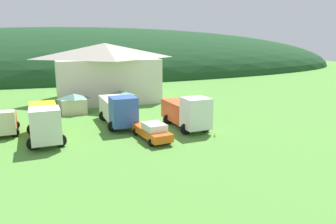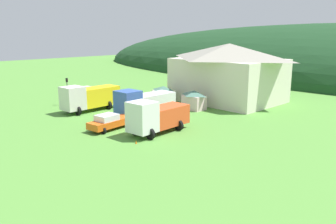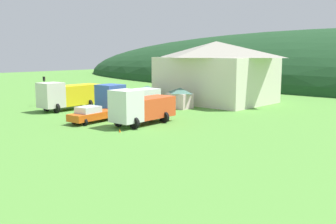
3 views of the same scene
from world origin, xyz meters
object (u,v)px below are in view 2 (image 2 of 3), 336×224
depot_building (228,72)px  play_shed_cream (164,94)px  box_truck_blue (143,102)px  heavy_rig_white (156,116)px  play_shed_pink (194,100)px  flatbed_truck_yellow (89,97)px  traffic_cone_near_pickup (136,144)px  light_truck_cream (96,95)px  traffic_light_west (67,88)px  service_pickup_orange (111,121)px

depot_building → play_shed_cream: 10.12m
box_truck_blue → heavy_rig_white: size_ratio=1.13×
play_shed_pink → heavy_rig_white: (4.61, -11.04, 0.44)m
play_shed_cream → heavy_rig_white: heavy_rig_white is taller
depot_building → heavy_rig_white: depot_building is taller
flatbed_truck_yellow → traffic_cone_near_pickup: size_ratio=12.41×
flatbed_truck_yellow → traffic_cone_near_pickup: flatbed_truck_yellow is taller
depot_building → traffic_cone_near_pickup: depot_building is taller
light_truck_cream → heavy_rig_white: size_ratio=0.71×
depot_building → play_shed_pink: 8.57m
flatbed_truck_yellow → traffic_light_west: bearing=-90.7°
flatbed_truck_yellow → box_truck_blue: bearing=109.6°
light_truck_cream → heavy_rig_white: (17.34, -4.23, 0.56)m
play_shed_cream → traffic_light_west: size_ratio=0.84×
play_shed_cream → traffic_light_west: (-8.47, -10.41, 1.07)m
play_shed_cream → service_pickup_orange: size_ratio=0.58×
box_truck_blue → traffic_light_west: traffic_light_west is taller
box_truck_blue → depot_building: bearing=173.5°
service_pickup_orange → depot_building: bearing=174.6°
depot_building → heavy_rig_white: 19.87m
box_truck_blue → traffic_cone_near_pickup: bearing=44.1°
play_shed_cream → traffic_cone_near_pickup: (11.61, -14.64, -1.29)m
play_shed_cream → flatbed_truck_yellow: 10.75m
depot_building → box_truck_blue: bearing=-94.8°
box_truck_blue → heavy_rig_white: (6.33, -3.74, 0.01)m
light_truck_cream → service_pickup_orange: 14.49m
depot_building → box_truck_blue: size_ratio=1.88×
flatbed_truck_yellow → heavy_rig_white: bearing=84.1°
depot_building → traffic_light_west: size_ratio=3.98×
service_pickup_orange → traffic_cone_near_pickup: size_ratio=8.64×
play_shed_pink → heavy_rig_white: 11.97m
depot_building → traffic_light_west: depot_building is taller
play_shed_cream → heavy_rig_white: size_ratio=0.45×
play_shed_pink → box_truck_blue: (-1.72, -7.30, 0.43)m
play_shed_cream → box_truck_blue: bearing=-61.0°
flatbed_truck_yellow → play_shed_pink: bearing=136.0°
traffic_light_west → traffic_cone_near_pickup: (20.08, -4.23, -2.36)m
play_shed_pink → play_shed_cream: bearing=-179.4°
traffic_light_west → traffic_cone_near_pickup: bearing=-11.9°
light_truck_cream → traffic_cone_near_pickup: (18.61, -7.89, -1.21)m
box_truck_blue → traffic_light_west: (-12.48, -3.18, 0.62)m
depot_building → service_pickup_orange: size_ratio=2.75×
depot_building → traffic_cone_near_pickup: bearing=-74.5°
flatbed_truck_yellow → traffic_light_west: traffic_light_west is taller
box_truck_blue → traffic_light_west: size_ratio=2.12×
play_shed_cream → traffic_light_west: bearing=-129.1°
light_truck_cream → play_shed_pink: bearing=114.6°
traffic_cone_near_pickup → box_truck_blue: bearing=135.7°
play_shed_cream → light_truck_cream: light_truck_cream is taller
box_truck_blue → service_pickup_orange: 6.49m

